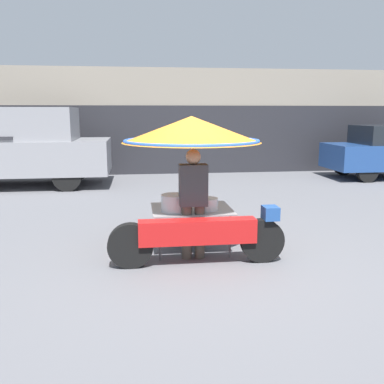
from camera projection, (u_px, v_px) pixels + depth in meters
name	position (u px, v px, depth m)	size (l,w,h in m)	color
ground_plane	(206.00, 261.00, 5.87)	(36.00, 36.00, 0.00)	slate
shopfront_building	(162.00, 121.00, 14.79)	(28.00, 2.06, 3.40)	gray
vendor_motorcycle_cart	(192.00, 147.00, 5.99)	(2.37, 1.97, 1.96)	black
vendor_person	(193.00, 199.00, 5.83)	(0.38, 0.22, 1.52)	#4C473D
pickup_truck	(17.00, 150.00, 11.51)	(5.18, 1.99, 2.13)	black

